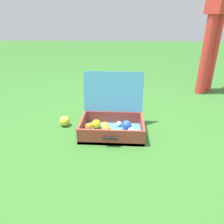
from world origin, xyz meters
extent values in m
plane|color=#336B28|center=(0.00, 0.00, 0.00)|extent=(16.00, 16.00, 0.00)
cube|color=#4799C6|center=(-0.03, 0.03, 0.01)|extent=(0.53, 0.36, 0.03)
cube|color=#9E3D33|center=(-0.28, 0.03, 0.07)|extent=(0.02, 0.36, 0.13)
cube|color=#9E3D33|center=(0.23, 0.03, 0.07)|extent=(0.02, 0.36, 0.13)
cube|color=#9E3D33|center=(-0.03, -0.14, 0.07)|extent=(0.49, 0.02, 0.13)
cube|color=#9E3D33|center=(-0.03, 0.20, 0.07)|extent=(0.49, 0.02, 0.13)
cube|color=#4799C6|center=(-0.03, 0.24, 0.31)|extent=(0.53, 0.08, 0.36)
cube|color=black|center=(-0.03, -0.16, 0.07)|extent=(0.11, 0.02, 0.02)
sphere|color=#CCDB38|center=(0.11, 0.14, 0.05)|extent=(0.04, 0.04, 0.04)
sphere|color=orange|center=(-0.23, 0.03, 0.06)|extent=(0.07, 0.07, 0.07)
sphere|color=#D1B784|center=(0.11, -0.08, 0.06)|extent=(0.07, 0.07, 0.07)
sphere|color=white|center=(0.13, 0.00, 0.05)|extent=(0.06, 0.06, 0.06)
sphere|color=white|center=(0.03, 0.13, 0.05)|extent=(0.05, 0.05, 0.05)
sphere|color=blue|center=(0.10, 0.08, 0.07)|extent=(0.08, 0.08, 0.08)
sphere|color=#CCDB38|center=(-0.09, 0.06, 0.06)|extent=(0.07, 0.07, 0.07)
sphere|color=orange|center=(-0.07, -0.02, 0.06)|extent=(0.08, 0.08, 0.08)
sphere|color=yellow|center=(-0.17, 0.09, 0.06)|extent=(0.08, 0.08, 0.08)
sphere|color=#CCDB38|center=(-0.47, 0.16, 0.05)|extent=(0.10, 0.10, 0.10)
cylinder|color=red|center=(1.19, 1.30, 0.47)|extent=(0.12, 0.12, 0.95)
cylinder|color=red|center=(1.07, 1.17, 0.47)|extent=(0.12, 0.12, 0.95)
camera|label=1|loc=(0.06, -1.51, 0.91)|focal=33.32mm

